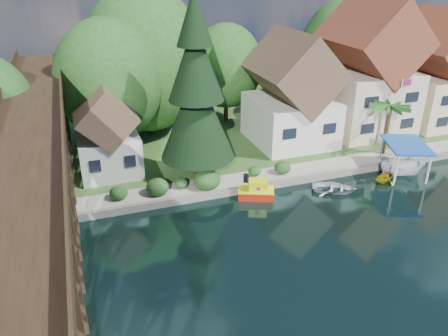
% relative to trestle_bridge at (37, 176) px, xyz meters
% --- Properties ---
extents(ground, '(140.00, 140.00, 0.00)m').
position_rel_trestle_bridge_xyz_m(ground, '(16.00, -5.17, -5.35)').
color(ground, black).
rests_on(ground, ground).
extents(bank, '(140.00, 52.00, 0.50)m').
position_rel_trestle_bridge_xyz_m(bank, '(16.00, 28.83, -5.10)').
color(bank, '#2C4F1F').
rests_on(bank, ground).
extents(seawall, '(60.00, 0.40, 0.62)m').
position_rel_trestle_bridge_xyz_m(seawall, '(20.00, 2.83, -5.04)').
color(seawall, slate).
rests_on(seawall, ground).
extents(promenade, '(50.00, 2.60, 0.06)m').
position_rel_trestle_bridge_xyz_m(promenade, '(22.00, 4.13, -4.82)').
color(promenade, gray).
rests_on(promenade, bank).
extents(trestle_bridge, '(4.12, 44.18, 9.30)m').
position_rel_trestle_bridge_xyz_m(trestle_bridge, '(0.00, 0.00, 0.00)').
color(trestle_bridge, black).
rests_on(trestle_bridge, ground).
extents(house_left, '(7.64, 8.64, 11.02)m').
position_rel_trestle_bridge_xyz_m(house_left, '(23.00, 10.83, -0.21)').
color(house_left, silver).
rests_on(house_left, bank).
extents(house_center, '(8.65, 9.18, 13.89)m').
position_rel_trestle_bridge_xyz_m(house_center, '(32.00, 11.33, 1.07)').
color(house_center, beige).
rests_on(house_center, bank).
extents(house_right, '(8.15, 8.64, 12.45)m').
position_rel_trestle_bridge_xyz_m(house_right, '(41.00, 10.83, 0.43)').
color(house_right, beige).
rests_on(house_right, bank).
extents(shed, '(5.09, 5.40, 7.85)m').
position_rel_trestle_bridge_xyz_m(shed, '(5.00, 9.33, -1.52)').
color(shed, silver).
rests_on(shed, bank).
extents(bg_trees, '(49.90, 13.30, 10.57)m').
position_rel_trestle_bridge_xyz_m(bg_trees, '(17.00, 16.08, 1.94)').
color(bg_trees, '#382314').
rests_on(bg_trees, bank).
extents(shrubs, '(15.76, 2.47, 1.70)m').
position_rel_trestle_bridge_xyz_m(shrubs, '(11.40, 4.09, -4.12)').
color(shrubs, '#173F16').
rests_on(shrubs, bank).
extents(conifer, '(6.15, 6.15, 15.14)m').
position_rel_trestle_bridge_xyz_m(conifer, '(11.98, 6.14, 2.44)').
color(conifer, '#382314').
rests_on(conifer, bank).
extents(palm_tree, '(4.57, 4.57, 5.17)m').
position_rel_trestle_bridge_xyz_m(palm_tree, '(30.04, 4.87, -0.34)').
color(palm_tree, '#382314').
rests_on(palm_tree, bank).
extents(flagpole, '(1.06, 0.10, 6.75)m').
position_rel_trestle_bridge_xyz_m(flagpole, '(32.28, 6.24, -0.71)').
color(flagpole, white).
rests_on(flagpole, bank).
extents(tugboat, '(3.23, 2.55, 2.07)m').
position_rel_trestle_bridge_xyz_m(tugboat, '(15.54, 1.76, -4.73)').
color(tugboat, red).
rests_on(tugboat, ground).
extents(boat_white_a, '(4.43, 4.02, 0.75)m').
position_rel_trestle_bridge_xyz_m(boat_white_a, '(22.05, 0.62, -4.97)').
color(boat_white_a, silver).
rests_on(boat_white_a, ground).
extents(boat_canopy, '(4.75, 5.60, 3.05)m').
position_rel_trestle_bridge_xyz_m(boat_canopy, '(29.25, 1.16, -4.04)').
color(boat_canopy, white).
rests_on(boat_canopy, ground).
extents(boat_yellow, '(2.59, 2.35, 1.19)m').
position_rel_trestle_bridge_xyz_m(boat_yellow, '(27.07, 0.66, -4.75)').
color(boat_yellow, gold).
rests_on(boat_yellow, ground).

